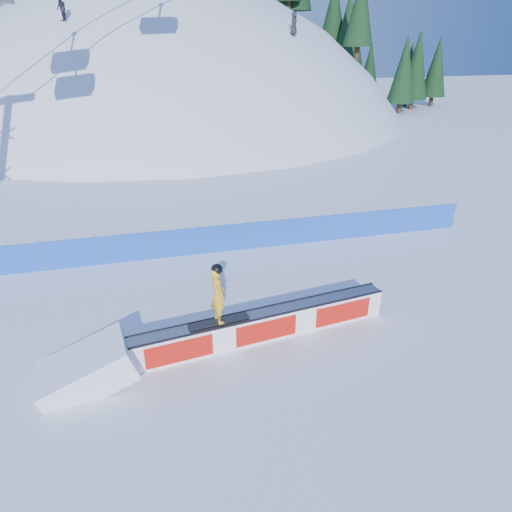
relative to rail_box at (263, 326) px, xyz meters
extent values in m
plane|color=white|center=(-0.05, 1.82, -0.47)|extent=(160.00, 160.00, 0.00)
sphere|color=silver|center=(-0.05, 43.82, -18.47)|extent=(64.00, 64.00, 64.00)
cylinder|color=#362415|center=(13.74, 47.69, 10.75)|extent=(0.50, 0.50, 1.40)
cylinder|color=#362415|center=(15.92, 41.19, 9.74)|extent=(0.50, 0.50, 1.40)
cylinder|color=#362415|center=(16.88, 43.97, 9.28)|extent=(0.50, 0.50, 1.40)
cylinder|color=#362415|center=(19.00, 39.34, 7.45)|extent=(0.50, 0.50, 1.40)
cylinder|color=#362415|center=(22.15, 42.97, 5.16)|extent=(0.50, 0.50, 1.40)
cone|color=black|center=(22.15, 42.97, 10.31)|extent=(4.00, 4.00, 9.09)
cylinder|color=#362415|center=(21.03, 40.16, 5.93)|extent=(0.50, 0.50, 1.40)
cone|color=black|center=(21.03, 40.16, 9.63)|extent=(2.73, 2.73, 6.21)
cylinder|color=#362415|center=(23.92, 43.81, 3.33)|extent=(0.50, 0.50, 1.40)
cone|color=black|center=(23.92, 43.81, 8.63)|extent=(4.13, 4.13, 9.39)
cylinder|color=#362415|center=(25.99, 47.40, 0.39)|extent=(0.50, 0.50, 1.40)
cone|color=black|center=(25.99, 47.40, 4.74)|extent=(3.30, 3.30, 7.50)
cylinder|color=#362415|center=(28.40, 42.36, 0.13)|extent=(0.50, 0.50, 1.40)
cone|color=black|center=(28.40, 42.36, 5.14)|extent=(3.88, 3.88, 8.82)
cylinder|color=#362415|center=(28.80, 47.74, 0.13)|extent=(0.50, 0.50, 1.40)
cone|color=black|center=(28.80, 47.74, 4.82)|extent=(3.60, 3.60, 8.18)
cylinder|color=#362415|center=(29.51, 47.65, 0.13)|extent=(0.50, 0.50, 1.40)
cone|color=black|center=(29.51, 47.65, 5.00)|extent=(3.76, 3.76, 8.54)
cylinder|color=#362415|center=(32.10, 42.43, 0.13)|extent=(0.50, 0.50, 1.40)
cone|color=black|center=(32.10, 42.43, 4.89)|extent=(3.66, 3.66, 8.33)
cube|color=blue|center=(-0.05, 6.32, 0.13)|extent=(22.00, 0.03, 1.20)
cylinder|color=#435379|center=(-7.05, 6.32, 0.18)|extent=(0.05, 0.05, 1.30)
cylinder|color=#435379|center=(-5.05, 6.32, 0.18)|extent=(0.05, 0.05, 1.30)
cylinder|color=#435379|center=(-3.05, 6.32, 0.18)|extent=(0.05, 0.05, 1.30)
cylinder|color=#435379|center=(-1.05, 6.32, 0.18)|extent=(0.05, 0.05, 1.30)
cylinder|color=#435379|center=(0.95, 6.32, 0.18)|extent=(0.05, 0.05, 1.30)
cylinder|color=#435379|center=(2.95, 6.32, 0.18)|extent=(0.05, 0.05, 1.30)
cylinder|color=#435379|center=(4.95, 6.32, 0.18)|extent=(0.05, 0.05, 1.30)
cylinder|color=#435379|center=(6.95, 6.32, 0.18)|extent=(0.05, 0.05, 1.30)
cylinder|color=#435379|center=(8.95, 6.32, 0.18)|extent=(0.05, 0.05, 1.30)
cylinder|color=#435379|center=(10.95, 6.32, 0.18)|extent=(0.05, 0.05, 1.30)
cube|color=white|center=(0.00, 0.00, -0.02)|extent=(7.97, 1.58, 0.90)
cube|color=gray|center=(0.00, 0.00, 0.45)|extent=(7.89, 1.60, 0.04)
cube|color=black|center=(0.04, -0.26, 0.46)|extent=(7.90, 1.12, 0.06)
cube|color=black|center=(-0.04, 0.26, 0.46)|extent=(7.90, 1.12, 0.06)
cube|color=red|center=(0.04, -0.26, -0.02)|extent=(7.51, 1.06, 0.67)
cube|color=red|center=(-0.04, 0.26, -0.02)|extent=(7.51, 1.06, 0.67)
cube|color=black|center=(-1.35, -0.19, 0.50)|extent=(1.77, 0.55, 0.03)
imported|color=yellow|center=(-1.35, -0.19, 1.36)|extent=(0.53, 0.69, 1.69)
sphere|color=black|center=(-1.35, -0.19, 2.15)|extent=(0.32, 0.32, 0.32)
imported|color=black|center=(-7.44, 28.50, 9.46)|extent=(0.92, 1.00, 1.65)
imported|color=black|center=(10.15, 28.57, 8.57)|extent=(0.70, 0.91, 1.65)
camera|label=1|loc=(-2.96, -10.86, 7.79)|focal=32.00mm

